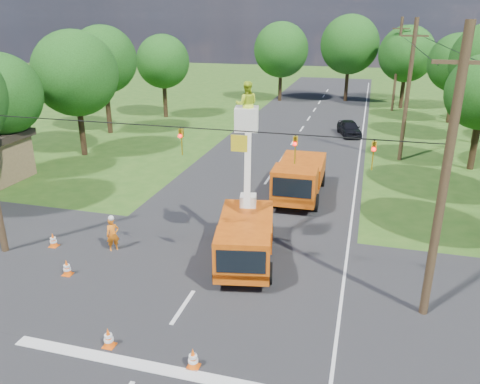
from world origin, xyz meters
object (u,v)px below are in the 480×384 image
(traffic_cone_5, at_px, (53,240))
(pole_right_near, at_px, (445,180))
(traffic_cone_1, at_px, (193,358))
(traffic_cone_0, at_px, (109,338))
(tree_far_a, at_px, (281,50))
(second_truck, at_px, (299,177))
(tree_left_e, at_px, (103,60))
(traffic_cone_3, at_px, (290,198))
(distant_car, at_px, (349,128))
(tree_left_f, at_px, (163,62))
(pole_right_far, at_px, (397,64))
(tree_left_d, at_px, (75,74))
(tree_far_b, at_px, (350,45))
(traffic_cone_4, at_px, (67,268))
(ground_worker, at_px, (113,235))
(tree_left_c, at_px, (0,95))
(pole_right_mid, at_px, (408,91))
(tree_right_e, at_px, (457,63))
(tree_far_c, at_px, (407,54))
(traffic_cone_2, at_px, (252,230))
(bucket_truck, at_px, (245,227))
(traffic_cone_7, at_px, (323,168))

(traffic_cone_5, distance_m, pole_right_near, 16.82)
(traffic_cone_1, bearing_deg, traffic_cone_0, 176.35)
(pole_right_near, distance_m, tree_far_a, 45.08)
(second_truck, relative_size, tree_left_e, 0.70)
(traffic_cone_3, bearing_deg, traffic_cone_5, -139.51)
(distant_car, height_order, traffic_cone_0, distant_car)
(tree_left_f, bearing_deg, pole_right_far, 23.23)
(distant_car, relative_size, tree_left_e, 0.43)
(tree_left_d, height_order, tree_far_b, tree_far_b)
(traffic_cone_0, distance_m, traffic_cone_4, 5.34)
(second_truck, relative_size, traffic_cone_3, 9.26)
(ground_worker, height_order, distant_car, ground_worker)
(tree_left_c, bearing_deg, traffic_cone_5, -42.21)
(tree_left_d, height_order, tree_far_a, tree_far_a)
(traffic_cone_0, height_order, pole_right_mid, pole_right_mid)
(pole_right_near, height_order, tree_left_d, pole_right_near)
(traffic_cone_3, height_order, traffic_cone_4, same)
(traffic_cone_5, relative_size, pole_right_mid, 0.07)
(tree_left_e, distance_m, tree_left_f, 8.29)
(tree_right_e, xyz_separation_m, tree_far_c, (-4.30, 7.00, 0.25))
(traffic_cone_2, xyz_separation_m, tree_far_b, (1.96, 40.60, 6.45))
(traffic_cone_5, xyz_separation_m, tree_far_b, (10.61, 44.06, 6.45))
(ground_worker, xyz_separation_m, tree_left_d, (-10.26, 13.61, 5.33))
(pole_right_near, relative_size, tree_left_e, 1.06)
(pole_right_near, height_order, tree_left_f, pole_right_near)
(tree_left_c, relative_size, tree_far_b, 0.78)
(traffic_cone_4, bearing_deg, tree_left_f, 106.69)
(tree_far_a, bearing_deg, distant_car, -60.03)
(distant_car, height_order, traffic_cone_1, distant_car)
(bucket_truck, distance_m, pole_right_near, 8.21)
(traffic_cone_4, relative_size, tree_far_a, 0.07)
(traffic_cone_0, xyz_separation_m, tree_left_c, (-15.01, 13.65, 5.08))
(tree_left_d, bearing_deg, tree_far_a, 70.35)
(pole_right_mid, relative_size, pole_right_far, 1.00)
(traffic_cone_5, xyz_separation_m, tree_far_a, (2.61, 42.06, 5.83))
(pole_right_far, xyz_separation_m, tree_left_d, (-23.50, -25.00, 1.02))
(traffic_cone_1, relative_size, tree_right_e, 0.08)
(tree_left_e, bearing_deg, traffic_cone_2, -44.61)
(traffic_cone_1, relative_size, pole_right_far, 0.07)
(traffic_cone_4, xyz_separation_m, tree_far_a, (0.48, 44.10, 5.83))
(pole_right_far, distance_m, tree_far_c, 2.43)
(traffic_cone_0, height_order, traffic_cone_7, same)
(distant_car, distance_m, traffic_cone_3, 17.60)
(traffic_cone_4, distance_m, tree_left_f, 32.91)
(traffic_cone_3, distance_m, traffic_cone_4, 12.78)
(pole_right_mid, relative_size, tree_left_d, 1.08)
(tree_left_c, height_order, tree_right_e, tree_right_e)
(second_truck, relative_size, traffic_cone_4, 9.26)
(second_truck, xyz_separation_m, pole_right_near, (6.10, -10.23, 3.84))
(ground_worker, relative_size, tree_left_f, 0.19)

